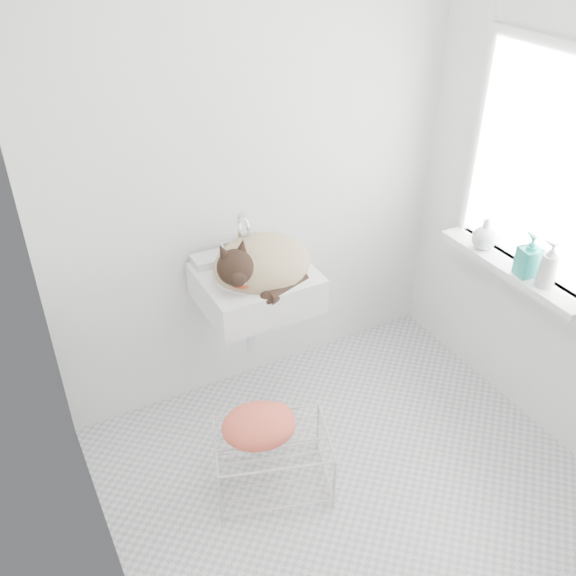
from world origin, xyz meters
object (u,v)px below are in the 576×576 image
sink (256,272)px  bottle_c (482,248)px  cat (259,266)px  bottle_a (543,286)px  wire_rack (272,461)px  bottle_b (525,274)px

sink → bottle_c: bearing=-16.7°
cat → bottle_a: cat is taller
bottle_c → sink: bearing=163.3°
sink → bottle_a: sink is taller
wire_rack → bottle_c: bearing=8.5°
bottle_a → bottle_b: (0.00, 0.11, 0.00)m
sink → bottle_c: sink is taller
bottle_b → bottle_c: 0.30m
bottle_b → bottle_c: (0.00, 0.30, 0.00)m
wire_rack → sink: bearing=70.1°
cat → bottle_c: 1.17m
cat → bottle_a: (1.13, -0.73, -0.04)m
sink → bottle_a: 1.36m
sink → wire_rack: 0.90m
cat → bottle_c: bearing=-19.3°
sink → cat: size_ratio=1.07×
wire_rack → cat: bearing=68.5°
wire_rack → bottle_b: 1.51m
sink → wire_rack: size_ratio=1.06×
wire_rack → bottle_b: bearing=-4.2°
bottle_a → bottle_c: 0.41m
wire_rack → bottle_a: bearing=-9.0°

